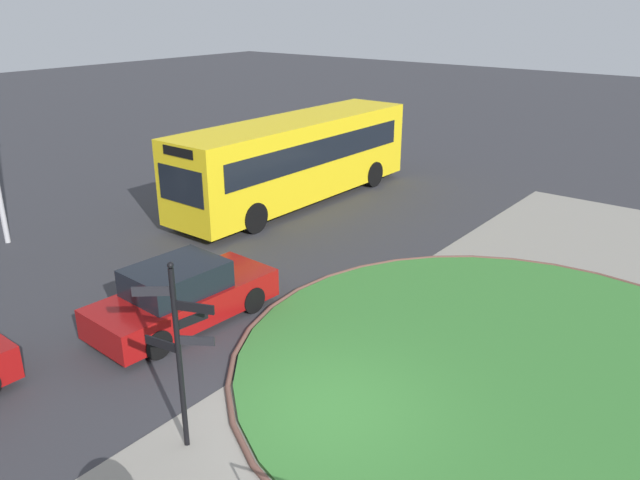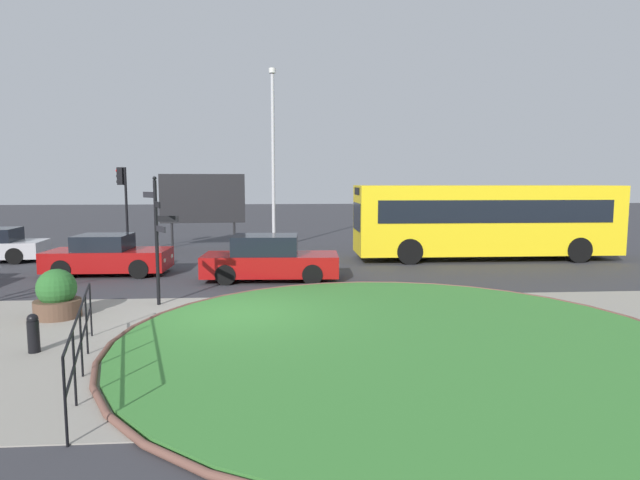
{
  "view_description": "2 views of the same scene",
  "coord_description": "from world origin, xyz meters",
  "px_view_note": "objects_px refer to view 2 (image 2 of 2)",
  "views": [
    {
      "loc": [
        -7.39,
        -5.62,
        6.95
      ],
      "look_at": [
        3.5,
        2.89,
        1.61
      ],
      "focal_mm": 34.99,
      "sensor_mm": 36.0,
      "label": 1
    },
    {
      "loc": [
        1.13,
        -12.34,
        3.23
      ],
      "look_at": [
        2.31,
        4.2,
        1.35
      ],
      "focal_mm": 29.67,
      "sensor_mm": 36.0,
      "label": 2
    }
  ],
  "objects_px": {
    "signpost_directional": "(157,232)",
    "car_near_lane": "(108,256)",
    "planter_near_signpost": "(57,296)",
    "car_trailing": "(269,259)",
    "lamppost_tall": "(273,153)",
    "bus_yellow": "(485,220)",
    "bollard_foreground": "(33,333)",
    "traffic_light_near": "(123,190)",
    "billboard_left": "(203,200)"
  },
  "relations": [
    {
      "from": "signpost_directional",
      "to": "car_near_lane",
      "type": "relative_size",
      "value": 0.82
    },
    {
      "from": "car_near_lane",
      "to": "planter_near_signpost",
      "type": "bearing_deg",
      "value": -82.01
    },
    {
      "from": "car_trailing",
      "to": "lamppost_tall",
      "type": "height_order",
      "value": "lamppost_tall"
    },
    {
      "from": "signpost_directional",
      "to": "car_trailing",
      "type": "distance_m",
      "value": 4.49
    },
    {
      "from": "bus_yellow",
      "to": "planter_near_signpost",
      "type": "bearing_deg",
      "value": 32.15
    },
    {
      "from": "bollard_foreground",
      "to": "lamppost_tall",
      "type": "bearing_deg",
      "value": 74.41
    },
    {
      "from": "bus_yellow",
      "to": "car_near_lane",
      "type": "distance_m",
      "value": 14.5
    },
    {
      "from": "car_trailing",
      "to": "car_near_lane",
      "type": "bearing_deg",
      "value": 168.56
    },
    {
      "from": "signpost_directional",
      "to": "lamppost_tall",
      "type": "relative_size",
      "value": 0.4
    },
    {
      "from": "bus_yellow",
      "to": "planter_near_signpost",
      "type": "relative_size",
      "value": 9.05
    },
    {
      "from": "traffic_light_near",
      "to": "bollard_foreground",
      "type": "bearing_deg",
      "value": 113.43
    },
    {
      "from": "car_near_lane",
      "to": "lamppost_tall",
      "type": "height_order",
      "value": "lamppost_tall"
    },
    {
      "from": "traffic_light_near",
      "to": "signpost_directional",
      "type": "bearing_deg",
      "value": 124.04
    },
    {
      "from": "car_near_lane",
      "to": "lamppost_tall",
      "type": "xyz_separation_m",
      "value": [
        5.58,
        6.78,
        3.85
      ]
    },
    {
      "from": "billboard_left",
      "to": "planter_near_signpost",
      "type": "xyz_separation_m",
      "value": [
        -1.46,
        -13.32,
        -1.77
      ]
    },
    {
      "from": "car_near_lane",
      "to": "planter_near_signpost",
      "type": "height_order",
      "value": "car_near_lane"
    },
    {
      "from": "bollard_foreground",
      "to": "car_trailing",
      "type": "distance_m",
      "value": 8.22
    },
    {
      "from": "bollard_foreground",
      "to": "billboard_left",
      "type": "bearing_deg",
      "value": 87.02
    },
    {
      "from": "bus_yellow",
      "to": "car_trailing",
      "type": "xyz_separation_m",
      "value": [
        -8.68,
        -3.93,
        -0.95
      ]
    },
    {
      "from": "bus_yellow",
      "to": "billboard_left",
      "type": "bearing_deg",
      "value": -21.85
    },
    {
      "from": "car_near_lane",
      "to": "bollard_foreground",
      "type": "bearing_deg",
      "value": -79.91
    },
    {
      "from": "car_near_lane",
      "to": "car_trailing",
      "type": "xyz_separation_m",
      "value": [
        5.56,
        -1.42,
        0.04
      ]
    },
    {
      "from": "bus_yellow",
      "to": "lamppost_tall",
      "type": "xyz_separation_m",
      "value": [
        -8.66,
        4.27,
        2.85
      ]
    },
    {
      "from": "signpost_directional",
      "to": "bollard_foreground",
      "type": "height_order",
      "value": "signpost_directional"
    },
    {
      "from": "signpost_directional",
      "to": "traffic_light_near",
      "type": "xyz_separation_m",
      "value": [
        -3.9,
        10.57,
        0.88
      ]
    },
    {
      "from": "bollard_foreground",
      "to": "car_trailing",
      "type": "bearing_deg",
      "value": 58.99
    },
    {
      "from": "billboard_left",
      "to": "planter_near_signpost",
      "type": "bearing_deg",
      "value": -100.43
    },
    {
      "from": "signpost_directional",
      "to": "lamppost_tall",
      "type": "bearing_deg",
      "value": 76.42
    },
    {
      "from": "bus_yellow",
      "to": "billboard_left",
      "type": "height_order",
      "value": "billboard_left"
    },
    {
      "from": "billboard_left",
      "to": "planter_near_signpost",
      "type": "distance_m",
      "value": 13.52
    },
    {
      "from": "signpost_directional",
      "to": "lamppost_tall",
      "type": "xyz_separation_m",
      "value": [
        2.78,
        11.52,
        2.57
      ]
    },
    {
      "from": "signpost_directional",
      "to": "planter_near_signpost",
      "type": "bearing_deg",
      "value": -151.87
    },
    {
      "from": "lamppost_tall",
      "to": "car_near_lane",
      "type": "bearing_deg",
      "value": -129.48
    },
    {
      "from": "bus_yellow",
      "to": "billboard_left",
      "type": "xyz_separation_m",
      "value": [
        -12.09,
        4.95,
        0.66
      ]
    },
    {
      "from": "planter_near_signpost",
      "to": "bollard_foreground",
      "type": "bearing_deg",
      "value": -76.42
    },
    {
      "from": "bollard_foreground",
      "to": "lamppost_tall",
      "type": "distance_m",
      "value": 16.35
    },
    {
      "from": "car_trailing",
      "to": "traffic_light_near",
      "type": "distance_m",
      "value": 10.07
    },
    {
      "from": "signpost_directional",
      "to": "billboard_left",
      "type": "height_order",
      "value": "billboard_left"
    },
    {
      "from": "signpost_directional",
      "to": "bollard_foreground",
      "type": "bearing_deg",
      "value": -111.56
    },
    {
      "from": "billboard_left",
      "to": "car_near_lane",
      "type": "bearing_deg",
      "value": -110.32
    },
    {
      "from": "lamppost_tall",
      "to": "bus_yellow",
      "type": "bearing_deg",
      "value": -26.25
    },
    {
      "from": "car_near_lane",
      "to": "lamppost_tall",
      "type": "bearing_deg",
      "value": 51.7
    },
    {
      "from": "billboard_left",
      "to": "bollard_foreground",
      "type": "bearing_deg",
      "value": -97.17
    },
    {
      "from": "bus_yellow",
      "to": "lamppost_tall",
      "type": "relative_size",
      "value": 1.26
    },
    {
      "from": "signpost_directional",
      "to": "car_trailing",
      "type": "height_order",
      "value": "signpost_directional"
    },
    {
      "from": "bollard_foreground",
      "to": "bus_yellow",
      "type": "distance_m",
      "value": 16.99
    },
    {
      "from": "car_near_lane",
      "to": "traffic_light_near",
      "type": "height_order",
      "value": "traffic_light_near"
    },
    {
      "from": "traffic_light_near",
      "to": "planter_near_signpost",
      "type": "xyz_separation_m",
      "value": [
        1.81,
        -11.69,
        -2.27
      ]
    },
    {
      "from": "billboard_left",
      "to": "lamppost_tall",
      "type": "bearing_deg",
      "value": -15.38
    },
    {
      "from": "traffic_light_near",
      "to": "billboard_left",
      "type": "distance_m",
      "value": 3.68
    }
  ]
}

